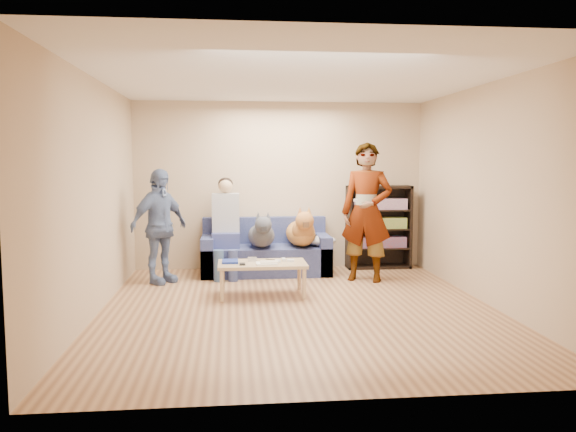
{
  "coord_description": "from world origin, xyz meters",
  "views": [
    {
      "loc": [
        -0.76,
        -6.27,
        1.69
      ],
      "look_at": [
        0.0,
        1.2,
        0.95
      ],
      "focal_mm": 35.0,
      "sensor_mm": 36.0,
      "label": 1
    }
  ],
  "objects": [
    {
      "name": "wallet",
      "position": [
        -0.63,
        0.55,
        0.43
      ],
      "size": [
        0.07,
        0.12,
        0.02
      ],
      "primitive_type": "cube",
      "color": "black",
      "rests_on": "coffee_table"
    },
    {
      "name": "notebook_blue",
      "position": [
        -0.78,
        0.72,
        0.43
      ],
      "size": [
        0.2,
        0.26,
        0.03
      ],
      "primitive_type": "cube",
      "color": "navy",
      "rests_on": "coffee_table"
    },
    {
      "name": "wall_back",
      "position": [
        0.0,
        2.5,
        1.3
      ],
      "size": [
        4.5,
        0.0,
        4.5
      ],
      "primitive_type": "plane",
      "rotation": [
        1.57,
        0.0,
        0.0
      ],
      "color": "tan",
      "rests_on": "ground"
    },
    {
      "name": "controller_a",
      "position": [
        -0.1,
        0.77,
        0.43
      ],
      "size": [
        0.04,
        0.13,
        0.03
      ],
      "primitive_type": "cube",
      "color": "silver",
      "rests_on": "coffee_table"
    },
    {
      "name": "held_controller",
      "position": [
        0.93,
        1.21,
        1.15
      ],
      "size": [
        0.05,
        0.13,
        0.03
      ],
      "primitive_type": "cube",
      "rotation": [
        0.0,
        0.0,
        -0.08
      ],
      "color": "silver",
      "rests_on": "person_standing_right"
    },
    {
      "name": "sofa",
      "position": [
        -0.25,
        2.1,
        0.28
      ],
      "size": [
        1.9,
        0.85,
        0.82
      ],
      "color": "#515B93",
      "rests_on": "ground"
    },
    {
      "name": "person_standing_left",
      "position": [
        -1.75,
        1.54,
        0.79
      ],
      "size": [
        0.92,
        0.94,
        1.58
      ],
      "primitive_type": "imported",
      "rotation": [
        0.0,
        0.0,
        0.81
      ],
      "color": "#6F88B1",
      "rests_on": "ground"
    },
    {
      "name": "headphone_cup_b",
      "position": [
        -0.18,
        0.73,
        0.43
      ],
      "size": [
        0.07,
        0.07,
        0.02
      ],
      "primitive_type": "cylinder",
      "color": "silver",
      "rests_on": "coffee_table"
    },
    {
      "name": "pen_black",
      "position": [
        -0.26,
        0.85,
        0.42
      ],
      "size": [
        0.13,
        0.08,
        0.01
      ],
      "primitive_type": "cylinder",
      "rotation": [
        0.0,
        1.57,
        -0.52
      ],
      "color": "black",
      "rests_on": "coffee_table"
    },
    {
      "name": "camera_silver",
      "position": [
        -0.5,
        0.79,
        0.45
      ],
      "size": [
        0.11,
        0.06,
        0.05
      ],
      "primitive_type": "cube",
      "color": "#AAAAAF",
      "rests_on": "coffee_table"
    },
    {
      "name": "pen_orange",
      "position": [
        -0.4,
        0.51,
        0.42
      ],
      "size": [
        0.13,
        0.06,
        0.01
      ],
      "primitive_type": "cylinder",
      "rotation": [
        0.0,
        1.57,
        0.35
      ],
      "color": "#C14D1B",
      "rests_on": "coffee_table"
    },
    {
      "name": "wall_right",
      "position": [
        2.25,
        0.0,
        1.3
      ],
      "size": [
        0.0,
        5.0,
        5.0
      ],
      "primitive_type": "plane",
      "rotation": [
        1.57,
        0.0,
        -1.57
      ],
      "color": "tan",
      "rests_on": "ground"
    },
    {
      "name": "controller_b",
      "position": [
        -0.02,
        0.69,
        0.43
      ],
      "size": [
        0.09,
        0.06,
        0.03
      ],
      "primitive_type": "cube",
      "color": "white",
      "rests_on": "coffee_table"
    },
    {
      "name": "dog_tan",
      "position": [
        0.27,
        1.9,
        0.65
      ],
      "size": [
        0.43,
        1.18,
        0.63
      ],
      "color": "#C1773B",
      "rests_on": "sofa"
    },
    {
      "name": "ground",
      "position": [
        0.0,
        0.0,
        0.0
      ],
      "size": [
        5.0,
        5.0,
        0.0
      ],
      "primitive_type": "plane",
      "color": "brown",
      "rests_on": "ground"
    },
    {
      "name": "ceiling",
      "position": [
        0.0,
        0.0,
        2.6
      ],
      "size": [
        5.0,
        5.0,
        0.0
      ],
      "primitive_type": "plane",
      "rotation": [
        3.14,
        0.0,
        0.0
      ],
      "color": "white",
      "rests_on": "ground"
    },
    {
      "name": "dog_gray",
      "position": [
        -0.32,
        1.84,
        0.63
      ],
      "size": [
        0.39,
        1.24,
        0.57
      ],
      "color": "#53545E",
      "rests_on": "sofa"
    },
    {
      "name": "magazine",
      "position": [
        -0.3,
        0.59,
        0.44
      ],
      "size": [
        0.22,
        0.17,
        0.01
      ],
      "primitive_type": "cube",
      "color": "beige",
      "rests_on": "coffee_table"
    },
    {
      "name": "person_standing_right",
      "position": [
        1.13,
        1.41,
        0.97
      ],
      "size": [
        0.84,
        0.72,
        1.94
      ],
      "primitive_type": "imported",
      "rotation": [
        0.0,
        0.0,
        -0.43
      ],
      "color": "gray",
      "rests_on": "ground"
    },
    {
      "name": "headphone_cup_a",
      "position": [
        -0.18,
        0.65,
        0.43
      ],
      "size": [
        0.07,
        0.07,
        0.02
      ],
      "primitive_type": "cylinder",
      "color": "silver",
      "rests_on": "coffee_table"
    },
    {
      "name": "coffee_table",
      "position": [
        -0.38,
        0.67,
        0.37
      ],
      "size": [
        1.1,
        0.6,
        0.42
      ],
      "color": "tan",
      "rests_on": "ground"
    },
    {
      "name": "papers",
      "position": [
        -0.33,
        0.57,
        0.43
      ],
      "size": [
        0.26,
        0.2,
        0.02
      ],
      "primitive_type": "cube",
      "color": "white",
      "rests_on": "coffee_table"
    },
    {
      "name": "bookshelf",
      "position": [
        1.55,
        2.33,
        0.68
      ],
      "size": [
        1.0,
        0.34,
        1.3
      ],
      "color": "black",
      "rests_on": "ground"
    },
    {
      "name": "blanket",
      "position": [
        0.58,
        1.92,
        0.5
      ],
      "size": [
        0.43,
        0.36,
        0.15
      ],
      "primitive_type": "ellipsoid",
      "color": "#A6A5AA",
      "rests_on": "sofa"
    },
    {
      "name": "wall_front",
      "position": [
        0.0,
        -2.5,
        1.3
      ],
      "size": [
        4.5,
        0.0,
        4.5
      ],
      "primitive_type": "plane",
      "rotation": [
        -1.57,
        0.0,
        0.0
      ],
      "color": "tan",
      "rests_on": "ground"
    },
    {
      "name": "wall_left",
      "position": [
        -2.25,
        0.0,
        1.3
      ],
      "size": [
        0.0,
        5.0,
        5.0
      ],
      "primitive_type": "plane",
      "rotation": [
        1.57,
        0.0,
        1.57
      ],
      "color": "tan",
      "rests_on": "ground"
    },
    {
      "name": "person_seated",
      "position": [
        -0.84,
        1.97,
        0.77
      ],
      "size": [
        0.4,
        0.73,
        1.47
      ],
      "color": "#3A4481",
      "rests_on": "sofa"
    }
  ]
}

